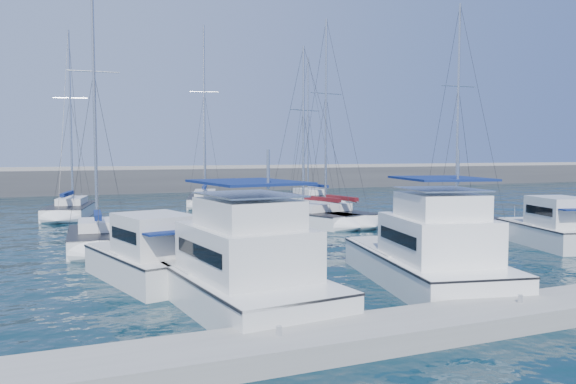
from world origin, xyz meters
name	(u,v)px	position (x,y,z in m)	size (l,w,h in m)	color
ground	(347,259)	(0.00, 0.00, 0.00)	(220.00, 220.00, 0.00)	black
breakwater	(159,184)	(0.00, 52.00, 1.05)	(160.00, 6.00, 4.45)	#424244
dock	(520,312)	(0.00, -11.00, 0.30)	(40.00, 2.20, 0.60)	gray
dock_cleat_near_port	(279,331)	(-8.00, -11.00, 0.72)	(0.16, 0.16, 0.25)	silver
dock_cleat_centre	(520,299)	(0.00, -11.00, 0.72)	(0.16, 0.16, 0.25)	silver
motor_yacht_port_outer	(149,259)	(-9.67, -1.13, 0.94)	(4.45, 7.21, 3.20)	silver
motor_yacht_port_inner	(236,272)	(-7.43, -5.66, 1.13)	(5.00, 10.76, 4.69)	silver
motor_yacht_stbd_inner	(429,257)	(0.30, -6.07, 1.13)	(5.67, 9.82, 4.69)	white
motor_yacht_stbd_outer	(552,230)	(12.36, -1.05, 0.94)	(4.33, 7.03, 3.20)	silver
sailboat_mid_a	(98,239)	(-10.97, 8.01, 0.55)	(3.42, 7.00, 15.40)	white
sailboat_mid_c	(310,218)	(3.92, 12.64, 0.51)	(5.16, 7.96, 13.18)	white
sailboat_mid_d	(331,216)	(5.83, 13.00, 0.53)	(4.22, 8.15, 15.38)	silver
sailboat_mid_e	(462,222)	(12.42, 6.42, 0.54)	(3.55, 7.73, 15.58)	white
sailboat_back_a	(71,210)	(-11.81, 25.25, 0.53)	(4.79, 9.27, 15.57)	white
sailboat_back_b	(205,200)	(0.64, 29.97, 0.56)	(5.38, 9.02, 18.04)	silver
sailboat_back_c	(311,199)	(11.11, 27.64, 0.52)	(3.27, 8.70, 15.24)	white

